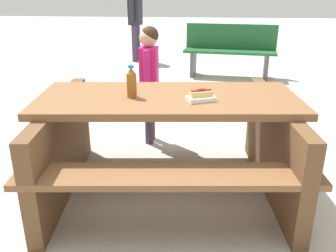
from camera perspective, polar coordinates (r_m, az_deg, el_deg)
ground_plane at (r=2.84m, az=0.00°, el=-9.92°), size 30.00×30.00×0.00m
picnic_table at (r=2.63m, az=0.00°, el=-1.63°), size 1.91×1.54×0.75m
soda_bottle at (r=2.49m, az=-5.74°, el=6.78°), size 0.07×0.07×0.22m
hotdog_tray at (r=2.42m, az=5.18°, el=4.68°), size 0.21×0.17×0.08m
child_in_coat at (r=3.44m, az=-2.96°, el=8.70°), size 0.18×0.28×1.12m
park_bench_near at (r=6.25m, az=9.71°, el=11.75°), size 1.54×0.58×0.85m
bystander_adult at (r=7.44m, az=-5.22°, el=17.79°), size 0.27×0.38×1.57m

